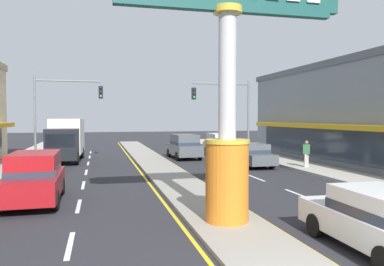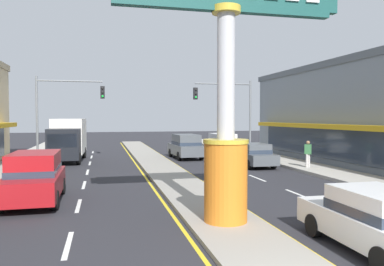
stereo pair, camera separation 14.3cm
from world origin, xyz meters
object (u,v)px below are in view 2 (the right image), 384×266
traffic_light_right_side (230,105)px  sedan_near_left_lane (375,220)px  traffic_light_left_side (62,104)px  sedan_far_right_lane (254,155)px  district_sign (226,98)px  suv_kerb_right (222,144)px  pedestrian_near_kerb (308,152)px  box_truck_mid_left_lane (68,138)px  suv_far_left_oncoming (186,146)px  suv_near_right_lane (35,177)px

traffic_light_right_side → sedan_near_left_lane: traffic_light_right_side is taller
traffic_light_left_side → sedan_far_right_lane: bearing=-25.5°
district_sign → suv_kerb_right: district_sign is taller
suv_kerb_right → pedestrian_near_kerb: bearing=-74.2°
box_truck_mid_left_lane → suv_far_left_oncoming: bearing=-4.2°
sedan_far_right_lane → suv_kerb_right: (-0.00, 6.78, 0.20)m
box_truck_mid_left_lane → suv_far_left_oncoming: box_truck_mid_left_lane is taller
district_sign → suv_far_left_oncoming: 18.83m
traffic_light_left_side → box_truck_mid_left_lane: 2.63m
traffic_light_left_side → pedestrian_near_kerb: traffic_light_left_side is taller
box_truck_mid_left_lane → district_sign: bearing=-72.4°
sedan_near_left_lane → suv_kerb_right: (3.30, 22.32, 0.20)m
box_truck_mid_left_lane → suv_far_left_oncoming: size_ratio=1.49×
suv_near_right_lane → pedestrian_near_kerb: 15.79m
district_sign → traffic_light_left_side: bearing=109.0°
sedan_far_right_lane → sedan_near_left_lane: size_ratio=0.99×
district_sign → traffic_light_left_side: size_ratio=1.24×
sedan_near_left_lane → suv_kerb_right: size_ratio=0.93×
sedan_near_left_lane → traffic_light_left_side: bearing=113.1°
pedestrian_near_kerb → suv_kerb_right: bearing=105.8°
suv_near_right_lane → sedan_near_left_lane: size_ratio=1.07×
traffic_light_left_side → suv_far_left_oncoming: (9.18, -0.12, -3.26)m
suv_far_left_oncoming → suv_kerb_right: bearing=16.3°
traffic_light_left_side → suv_far_left_oncoming: traffic_light_left_side is taller
box_truck_mid_left_lane → suv_far_left_oncoming: (8.85, -0.64, -0.71)m
pedestrian_near_kerb → sedan_near_left_lane: bearing=-114.0°
box_truck_mid_left_lane → suv_near_right_lane: bearing=-90.2°
sedan_far_right_lane → sedan_near_left_lane: (-3.30, -15.54, 0.00)m
suv_far_left_oncoming → suv_kerb_right: 3.43m
sedan_near_left_lane → suv_far_left_oncoming: size_ratio=0.92×
suv_far_left_oncoming → pedestrian_near_kerb: bearing=-54.2°
district_sign → suv_kerb_right: 20.50m
suv_far_left_oncoming → pedestrian_near_kerb: (5.88, -8.16, 0.11)m
suv_far_left_oncoming → suv_kerb_right: same height
suv_far_left_oncoming → sedan_near_left_lane: bearing=-90.0°
district_sign → suv_far_left_oncoming: (2.80, 18.40, -2.84)m
district_sign → pedestrian_near_kerb: bearing=49.7°
traffic_light_right_side → sedan_near_left_lane: bearing=-99.6°
district_sign → sedan_near_left_lane: size_ratio=1.77×
traffic_light_left_side → sedan_near_left_lane: (9.18, -21.48, -3.46)m
traffic_light_left_side → district_sign: bearing=-71.0°
district_sign → suv_near_right_lane: bearing=142.5°
sedan_near_left_lane → suv_kerb_right: bearing=81.6°
suv_kerb_right → traffic_light_right_side: bearing=-75.5°
suv_kerb_right → pedestrian_near_kerb: 9.49m
district_sign → box_truck_mid_left_lane: bearing=107.6°
traffic_light_right_side → suv_kerb_right: bearing=104.5°
suv_far_left_oncoming → pedestrian_near_kerb: 10.06m
sedan_far_right_lane → suv_far_left_oncoming: 6.69m
sedan_far_right_lane → box_truck_mid_left_lane: box_truck_mid_left_lane is taller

